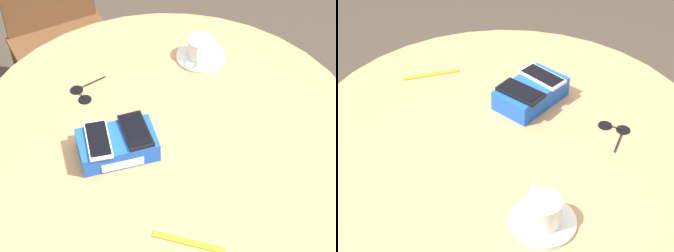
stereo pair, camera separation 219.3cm
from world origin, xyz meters
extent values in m
cylinder|color=#2D2D2D|center=(0.00, 0.00, 0.39)|extent=(0.07, 0.07, 0.74)
cylinder|color=tan|center=(0.00, 0.00, 0.77)|extent=(1.14, 1.14, 0.03)
cube|color=blue|center=(-0.16, -0.01, 0.82)|extent=(0.23, 0.16, 0.06)
cube|color=white|center=(-0.17, -0.07, 0.81)|extent=(0.11, 0.02, 0.03)
cube|color=silver|center=(-0.21, 0.00, 0.85)|extent=(0.09, 0.15, 0.01)
cube|color=black|center=(-0.21, 0.00, 0.86)|extent=(0.08, 0.13, 0.00)
cube|color=black|center=(-0.10, -0.01, 0.85)|extent=(0.08, 0.14, 0.01)
cube|color=black|center=(-0.10, -0.01, 0.86)|extent=(0.07, 0.13, 0.00)
cylinder|color=silver|center=(0.24, 0.24, 0.79)|extent=(0.16, 0.16, 0.01)
cylinder|color=silver|center=(0.24, 0.24, 0.83)|extent=(0.09, 0.09, 0.06)
cylinder|color=brown|center=(0.24, 0.24, 0.85)|extent=(0.08, 0.08, 0.00)
torus|color=silver|center=(0.21, 0.21, 0.83)|extent=(0.04, 0.05, 0.06)
cube|color=orange|center=(-0.12, -0.35, 0.79)|extent=(0.14, 0.13, 0.00)
cylinder|color=black|center=(-0.16, 0.22, 0.79)|extent=(0.04, 0.04, 0.00)
cylinder|color=black|center=(-0.17, 0.27, 0.79)|extent=(0.04, 0.04, 0.00)
cylinder|color=black|center=(-0.17, 0.25, 0.79)|extent=(0.01, 0.05, 0.00)
cylinder|color=black|center=(-0.11, 0.28, 0.79)|extent=(0.08, 0.02, 0.00)
camera|label=1|loc=(-0.49, -0.97, 1.94)|focal=60.00mm
camera|label=2|loc=(1.02, 0.62, 1.77)|focal=60.00mm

